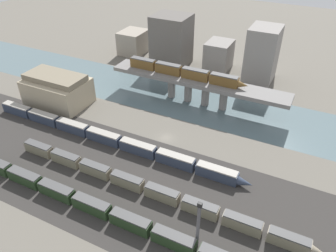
{
  "coord_description": "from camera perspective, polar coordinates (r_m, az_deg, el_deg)",
  "views": [
    {
      "loc": [
        40.14,
        -79.62,
        65.88
      ],
      "look_at": [
        0.0,
        1.31,
        4.03
      ],
      "focal_mm": 35.0,
      "sensor_mm": 36.0,
      "label": 1
    }
  ],
  "objects": [
    {
      "name": "ground_plane",
      "position": [
        110.87,
        -0.3,
        -2.06
      ],
      "size": [
        400.0,
        400.0,
        0.0
      ],
      "primitive_type": "plane",
      "color": "#666056"
    },
    {
      "name": "railbed_yard",
      "position": [
        95.11,
        -6.89,
        -9.76
      ],
      "size": [
        280.0,
        42.0,
        0.01
      ],
      "primitive_type": "cube",
      "color": "#33302D",
      "rests_on": "ground"
    },
    {
      "name": "river_water",
      "position": [
        131.29,
        4.93,
        4.14
      ],
      "size": [
        320.0,
        29.16,
        0.01
      ],
      "primitive_type": "cube",
      "color": "slate",
      "rests_on": "ground"
    },
    {
      "name": "bridge",
      "position": [
        127.4,
        5.11,
        7.31
      ],
      "size": [
        70.39,
        9.69,
        10.07
      ],
      "color": "slate",
      "rests_on": "ground"
    },
    {
      "name": "train_on_bridge",
      "position": [
        127.56,
        2.87,
        9.38
      ],
      "size": [
        48.51,
        2.87,
        4.0
      ],
      "color": "brown",
      "rests_on": "bridge"
    },
    {
      "name": "train_yard_near",
      "position": [
        85.09,
        -9.15,
        -15.12
      ],
      "size": [
        95.97,
        2.96,
        3.57
      ],
      "color": "#23381E",
      "rests_on": "ground"
    },
    {
      "name": "train_yard_mid",
      "position": [
        90.49,
        -3.47,
        -10.85
      ],
      "size": [
        89.62,
        2.73,
        3.48
      ],
      "color": "gray",
      "rests_on": "ground"
    },
    {
      "name": "train_yard_far",
      "position": [
        109.44,
        -10.45,
        -2.1
      ],
      "size": [
        95.2,
        2.99,
        3.68
      ],
      "color": "#2D384C",
      "rests_on": "ground"
    },
    {
      "name": "warehouse_building",
      "position": [
        134.68,
        -18.69,
        6.0
      ],
      "size": [
        23.54,
        15.94,
        12.24
      ],
      "color": "tan",
      "rests_on": "ground"
    },
    {
      "name": "signal_tower",
      "position": [
        75.39,
        5.28,
        -16.85
      ],
      "size": [
        1.0,
        0.79,
        14.37
      ],
      "color": "#4C4C51",
      "rests_on": "ground"
    },
    {
      "name": "city_block_far_left",
      "position": [
        176.56,
        -6.05,
        14.31
      ],
      "size": [
        12.15,
        14.14,
        11.58
      ],
      "primitive_type": "cube",
      "color": "gray",
      "rests_on": "ground"
    },
    {
      "name": "city_block_left",
      "position": [
        160.56,
        0.61,
        14.71
      ],
      "size": [
        16.74,
        15.19,
        23.55
      ],
      "primitive_type": "cube",
      "color": "#605B56",
      "rests_on": "ground"
    },
    {
      "name": "city_block_center",
      "position": [
        158.81,
        8.81,
        12.06
      ],
      "size": [
        11.09,
        13.49,
        13.1
      ],
      "primitive_type": "cube",
      "color": "gray",
      "rests_on": "ground"
    },
    {
      "name": "city_block_right",
      "position": [
        149.87,
        16.07,
        11.92
      ],
      "size": [
        12.34,
        14.88,
        23.64
      ],
      "primitive_type": "cube",
      "color": "gray",
      "rests_on": "ground"
    }
  ]
}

